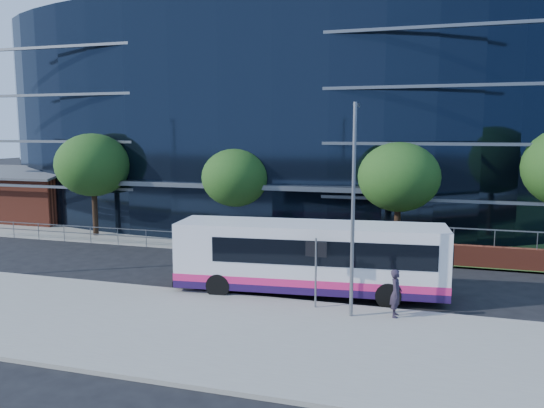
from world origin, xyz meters
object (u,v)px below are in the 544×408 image
(tree_far_b, at_px, (236,178))
(street_sign, at_px, (316,258))
(brick_pavilion, at_px, (32,196))
(streetlight_east, at_px, (353,204))
(city_bus, at_px, (312,257))
(tree_far_c, at_px, (399,177))
(pedestrian, at_px, (396,293))
(tree_far_a, at_px, (93,165))

(tree_far_b, bearing_deg, street_sign, -55.92)
(brick_pavilion, height_order, streetlight_east, streetlight_east)
(tree_far_b, distance_m, streetlight_east, 14.74)
(street_sign, bearing_deg, tree_far_b, 124.08)
(brick_pavilion, xyz_separation_m, tree_far_b, (19.00, -4.00, 2.27))
(brick_pavilion, bearing_deg, tree_far_b, -11.88)
(streetlight_east, height_order, city_bus, streetlight_east)
(tree_far_c, bearing_deg, street_sign, -103.29)
(city_bus, bearing_deg, street_sign, -78.93)
(brick_pavilion, relative_size, pedestrian, 4.73)
(city_bus, distance_m, pedestrian, 4.39)
(streetlight_east, bearing_deg, street_sign, 158.64)
(tree_far_a, xyz_separation_m, tree_far_b, (10.00, 0.50, -0.65))
(brick_pavilion, xyz_separation_m, city_bus, (25.89, -13.04, -0.27))
(streetlight_east, xyz_separation_m, pedestrian, (1.62, 0.40, -3.38))
(tree_far_b, distance_m, tree_far_c, 10.02)
(tree_far_a, xyz_separation_m, streetlight_east, (19.00, -11.17, -0.42))
(streetlight_east, xyz_separation_m, city_bus, (-2.11, 2.63, -2.77))
(brick_pavilion, xyz_separation_m, street_sign, (26.50, -15.09, 0.21))
(tree_far_c, relative_size, streetlight_east, 0.81)
(tree_far_a, height_order, tree_far_b, tree_far_a)
(tree_far_b, height_order, streetlight_east, streetlight_east)
(brick_pavilion, distance_m, tree_far_c, 29.46)
(street_sign, height_order, tree_far_a, tree_far_a)
(tree_far_a, relative_size, tree_far_c, 1.07)
(street_sign, relative_size, tree_far_b, 0.46)
(tree_far_a, relative_size, city_bus, 0.59)
(street_sign, relative_size, tree_far_c, 0.43)
(street_sign, relative_size, pedestrian, 1.54)
(tree_far_a, distance_m, tree_far_c, 20.00)
(street_sign, distance_m, tree_far_a, 20.63)
(streetlight_east, bearing_deg, pedestrian, 13.85)
(tree_far_a, height_order, pedestrian, tree_far_a)
(pedestrian, bearing_deg, tree_far_b, 42.52)
(tree_far_b, height_order, tree_far_c, tree_far_c)
(tree_far_a, relative_size, pedestrian, 3.84)
(brick_pavilion, bearing_deg, city_bus, -26.74)
(street_sign, relative_size, city_bus, 0.24)
(city_bus, height_order, pedestrian, city_bus)
(tree_far_b, bearing_deg, streetlight_east, -52.37)
(tree_far_b, relative_size, city_bus, 0.51)
(tree_far_b, height_order, city_bus, tree_far_b)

